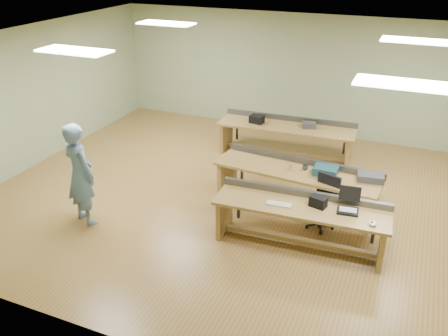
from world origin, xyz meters
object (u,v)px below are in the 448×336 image
at_px(drinks_can, 291,168).
at_px(task_chair, 322,209).
at_px(workbench_front, 301,215).
at_px(camera_bag, 318,202).
at_px(workbench_back, 286,133).
at_px(workbench_mid, 297,179).
at_px(parts_bin_teal, 326,171).
at_px(person, 80,174).
at_px(laptop_base, 348,211).
at_px(mug, 305,167).
at_px(parts_bin_grey, 371,177).

bearing_deg(drinks_can, task_chair, -31.68).
distance_m(task_chair, drinks_can, 0.96).
xyz_separation_m(workbench_front, task_chair, (0.21, 0.71, -0.21)).
bearing_deg(camera_bag, drinks_can, 140.00).
bearing_deg(camera_bag, workbench_back, 129.24).
relative_size(workbench_mid, camera_bag, 12.04).
relative_size(workbench_front, parts_bin_teal, 6.78).
relative_size(person, laptop_base, 5.71).
relative_size(workbench_mid, task_chair, 3.31).
relative_size(laptop_base, mug, 2.94).
bearing_deg(drinks_can, laptop_base, -41.51).
distance_m(laptop_base, camera_bag, 0.47).
bearing_deg(workbench_front, mug, 98.62).
relative_size(workbench_back, drinks_can, 26.55).
relative_size(workbench_front, camera_bag, 10.92).
xyz_separation_m(workbench_back, camera_bag, (1.47, -3.35, 0.28)).
xyz_separation_m(workbench_front, laptop_base, (0.72, 0.07, 0.21)).
height_order(workbench_front, parts_bin_teal, parts_bin_teal).
distance_m(workbench_front, workbench_mid, 1.29).
distance_m(person, camera_bag, 4.05).
relative_size(workbench_front, mug, 25.43).
bearing_deg(workbench_front, laptop_base, 2.44).
height_order(workbench_mid, workbench_back, same).
relative_size(person, task_chair, 1.98).
bearing_deg(laptop_base, task_chair, 121.88).
height_order(workbench_front, camera_bag, camera_bag).
relative_size(workbench_mid, workbench_back, 0.99).
distance_m(task_chair, parts_bin_grey, 1.02).
bearing_deg(task_chair, workbench_front, -89.68).
bearing_deg(workbench_mid, task_chair, -35.86).
xyz_separation_m(workbench_mid, parts_bin_teal, (0.52, 0.01, 0.26)).
distance_m(person, mug, 4.02).
relative_size(workbench_mid, mug, 28.06).
relative_size(workbench_mid, parts_bin_teal, 7.47).
bearing_deg(mug, workbench_mid, -154.71).
xyz_separation_m(task_chair, drinks_can, (-0.72, 0.44, 0.46)).
bearing_deg(workbench_back, person, -123.88).
distance_m(workbench_front, person, 3.81).
distance_m(camera_bag, mug, 1.35).
bearing_deg(workbench_front, parts_bin_grey, 52.42).
bearing_deg(laptop_base, workbench_mid, 127.31).
height_order(parts_bin_teal, mug, parts_bin_teal).
distance_m(task_chair, mug, 0.88).
height_order(workbench_front, workbench_mid, same).
relative_size(task_chair, mug, 8.48).
bearing_deg(mug, workbench_front, -78.40).
bearing_deg(workbench_front, workbench_mid, 104.83).
bearing_deg(task_chair, workbench_mid, 156.40).
xyz_separation_m(task_chair, mug, (-0.48, 0.59, 0.45)).
bearing_deg(parts_bin_teal, workbench_back, 121.79).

